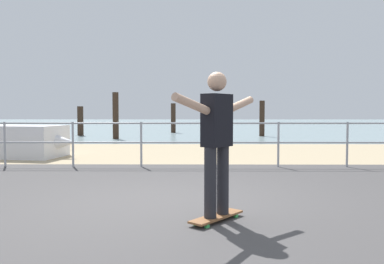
{
  "coord_description": "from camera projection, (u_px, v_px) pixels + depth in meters",
  "views": [
    {
      "loc": [
        0.37,
        -5.51,
        1.28
      ],
      "look_at": [
        0.31,
        2.0,
        0.9
      ],
      "focal_mm": 37.43,
      "sensor_mm": 36.0,
      "label": 1
    }
  ],
  "objects": [
    {
      "name": "groyne_post_0",
      "position": [
        80.0,
        121.0,
        21.13
      ],
      "size": [
        0.31,
        0.31,
        1.57
      ],
      "primitive_type": "cylinder",
      "color": "#332319",
      "rests_on": "ground"
    },
    {
      "name": "groyne_post_1",
      "position": [
        116.0,
        116.0,
        18.56
      ],
      "size": [
        0.28,
        0.28,
        2.18
      ],
      "primitive_type": "cylinder",
      "color": "#332319",
      "rests_on": "ground"
    },
    {
      "name": "beach_strip",
      "position": [
        184.0,
        152.0,
        12.57
      ],
      "size": [
        24.0,
        6.0,
        0.04
      ],
      "primitive_type": "cube",
      "color": "tan",
      "rests_on": "ground"
    },
    {
      "name": "groyne_post_3",
      "position": [
        219.0,
        124.0,
        17.6
      ],
      "size": [
        0.3,
        0.3,
        1.51
      ],
      "primitive_type": "cylinder",
      "color": "#332319",
      "rests_on": "ground"
    },
    {
      "name": "skateboard",
      "position": [
        217.0,
        217.0,
        4.61
      ],
      "size": [
        0.67,
        0.74,
        0.08
      ],
      "color": "brown",
      "rests_on": "ground"
    },
    {
      "name": "groyne_post_4",
      "position": [
        262.0,
        119.0,
        20.54
      ],
      "size": [
        0.27,
        0.27,
        1.85
      ],
      "primitive_type": "cylinder",
      "color": "#332319",
      "rests_on": "ground"
    },
    {
      "name": "skateboarder",
      "position": [
        217.0,
        135.0,
        4.56
      ],
      "size": [
        0.99,
        1.17,
        1.65
      ],
      "color": "#26262B",
      "rests_on": "skateboard"
    },
    {
      "name": "ground_plane",
      "position": [
        163.0,
        224.0,
        4.58
      ],
      "size": [
        24.0,
        10.0,
        0.04
      ],
      "primitive_type": "cube",
      "color": "#474444",
      "rests_on": "ground"
    },
    {
      "name": "groyne_post_2",
      "position": [
        173.0,
        118.0,
        24.05
      ],
      "size": [
        0.29,
        0.29,
        1.78
      ],
      "primitive_type": "cylinder",
      "color": "#332319",
      "rests_on": "ground"
    },
    {
      "name": "railing_fence",
      "position": [
        107.0,
        137.0,
        9.15
      ],
      "size": [
        14.17,
        0.05,
        1.05
      ],
      "color": "#9EA0A5",
      "rests_on": "ground"
    },
    {
      "name": "sea_surface",
      "position": [
        192.0,
        124.0,
        40.53
      ],
      "size": [
        72.0,
        50.0,
        0.04
      ],
      "primitive_type": "cube",
      "color": "#849EA3",
      "rests_on": "ground"
    }
  ]
}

